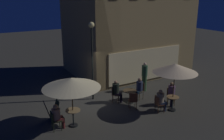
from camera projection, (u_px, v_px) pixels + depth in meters
The scene contains 21 objects.
ground_plane at pixel (89, 102), 13.76m from camera, with size 60.00×60.00×0.00m, color #35332C.
cafe_building at pixel (120, 21), 16.69m from camera, with size 8.16×6.14×8.03m.
street_lamp_near_corner at pixel (92, 47), 13.30m from camera, with size 0.32×0.32×4.36m.
menu_sandwich_board at pixel (52, 111), 11.59m from camera, with size 0.71×0.60×0.97m.
cafe_table_0 at pixel (73, 115), 11.12m from camera, with size 0.66×0.66×0.79m.
cafe_table_1 at pixel (173, 101), 12.65m from camera, with size 0.63×0.63×0.75m.
cafe_table_2 at pixel (130, 94), 13.51m from camera, with size 0.74×0.74×0.73m.
patio_umbrella_0 at pixel (71, 83), 10.67m from camera, with size 2.55×2.55×2.30m.
patio_umbrella_1 at pixel (175, 68), 12.14m from camera, with size 2.21×2.21×2.49m.
cafe_chair_0 at pixel (54, 119), 10.76m from camera, with size 0.46×0.46×0.88m.
cafe_chair_1 at pixel (171, 95), 13.39m from camera, with size 0.61×0.61×0.87m.
cafe_chair_2 at pixel (158, 103), 12.44m from camera, with size 0.51×0.51×0.86m.
cafe_chair_3 at pixel (140, 89), 14.04m from camera, with size 0.46×0.46×0.96m.
cafe_chair_4 at pixel (114, 92), 13.61m from camera, with size 0.56×0.56×0.93m.
cafe_chair_5 at pixel (133, 100), 12.72m from camera, with size 0.55×0.55×0.93m.
patron_seated_0 at pixel (57, 115), 10.78m from camera, with size 0.56×0.40×1.21m.
patron_seated_1 at pixel (172, 92), 13.20m from camera, with size 0.52×0.55×1.28m.
patron_seated_2 at pixel (161, 99), 12.42m from camera, with size 0.55×0.46×1.21m.
patron_seated_3 at pixel (139, 87), 13.92m from camera, with size 0.54×0.42×1.27m.
patron_seated_4 at pixel (117, 90), 13.55m from camera, with size 0.55×0.53×1.27m.
patron_standing_5 at pixel (144, 77), 15.14m from camera, with size 0.35×0.35×1.80m.
Camera 1 is at (-5.22, -11.58, 5.73)m, focal length 39.76 mm.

